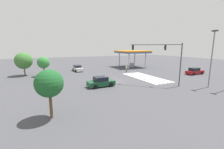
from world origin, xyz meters
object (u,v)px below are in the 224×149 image
(street_light_pole_a, at_px, (212,54))
(traffic_signal_mast, at_px, (165,55))
(pedestrian, at_px, (126,68))
(car_0, at_px, (195,71))
(tree_corner_b, at_px, (49,84))
(tree_corner_a, at_px, (43,63))
(car_2, at_px, (78,68))
(car_1, at_px, (101,82))
(tree_corner_c, at_px, (24,61))

(street_light_pole_a, bearing_deg, traffic_signal_mast, 53.32)
(pedestrian, bearing_deg, traffic_signal_mast, 40.29)
(car_0, bearing_deg, tree_corner_b, -165.23)
(pedestrian, height_order, tree_corner_a, tree_corner_a)
(tree_corner_a, bearing_deg, car_2, -64.26)
(car_2, height_order, pedestrian, pedestrian)
(traffic_signal_mast, xyz_separation_m, car_1, (3.51, 9.85, -4.32))
(tree_corner_b, height_order, tree_corner_c, tree_corner_c)
(car_0, bearing_deg, car_1, -179.20)
(pedestrian, relative_size, tree_corner_a, 0.41)
(pedestrian, distance_m, tree_corner_b, 26.87)
(car_0, xyz_separation_m, car_1, (-0.95, 23.75, 0.04))
(tree_corner_b, distance_m, tree_corner_c, 24.57)
(traffic_signal_mast, relative_size, car_2, 1.49)
(car_1, relative_size, tree_corner_a, 1.04)
(traffic_signal_mast, bearing_deg, pedestrian, -49.77)
(car_2, bearing_deg, car_0, 52.11)
(tree_corner_a, distance_m, tree_corner_c, 4.71)
(car_0, relative_size, pedestrian, 2.70)
(car_2, bearing_deg, car_1, -3.36)
(car_1, bearing_deg, car_2, 87.40)
(tree_corner_c, bearing_deg, pedestrian, -102.99)
(tree_corner_a, bearing_deg, tree_corner_b, -179.47)
(street_light_pole_a, xyz_separation_m, tree_corner_a, (20.99, 23.55, -2.25))
(tree_corner_a, xyz_separation_m, tree_corner_b, (-21.64, -0.20, 0.23))
(pedestrian, height_order, tree_corner_b, tree_corner_b)
(car_1, height_order, car_2, car_1)
(car_0, height_order, car_1, car_1)
(car_2, relative_size, pedestrian, 2.68)
(car_1, distance_m, car_2, 17.27)
(car_1, height_order, tree_corner_c, tree_corner_c)
(car_0, height_order, tree_corner_a, tree_corner_a)
(tree_corner_b, bearing_deg, traffic_signal_mast, -74.94)
(car_1, xyz_separation_m, tree_corner_a, (13.35, 8.15, 2.23))
(car_2, bearing_deg, tree_corner_a, -67.66)
(pedestrian, relative_size, tree_corner_b, 0.39)
(car_1, height_order, tree_corner_b, tree_corner_b)
(tree_corner_a, relative_size, tree_corner_b, 0.95)
(car_1, bearing_deg, tree_corner_c, 124.51)
(car_1, relative_size, car_2, 0.95)
(car_1, distance_m, pedestrian, 15.30)
(car_2, xyz_separation_m, tree_corner_b, (-25.56, 7.94, 2.47))
(street_light_pole_a, relative_size, tree_corner_a, 2.07)
(tree_corner_c, bearing_deg, car_0, -112.69)
(car_1, relative_size, street_light_pole_a, 0.50)
(car_0, distance_m, tree_corner_b, 33.12)
(tree_corner_a, bearing_deg, car_1, -148.58)
(tree_corner_a, bearing_deg, car_0, -111.24)
(car_1, xyz_separation_m, car_2, (17.27, 0.01, -0.01))
(traffic_signal_mast, height_order, tree_corner_b, traffic_signal_mast)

